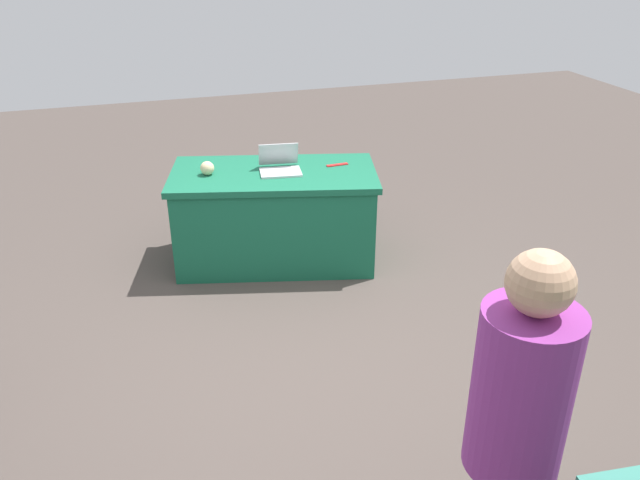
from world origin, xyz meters
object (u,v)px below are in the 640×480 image
at_px(yarn_ball, 207,168).
at_px(laptop_silver, 280,167).
at_px(person_attendee_standing, 513,437).
at_px(table_foreground, 275,216).
at_px(scissors_red, 337,165).

bearing_deg(yarn_ball, laptop_silver, 170.63).
bearing_deg(yarn_ball, person_attendee_standing, 100.29).
bearing_deg(table_foreground, yarn_ball, -9.53).
bearing_deg(laptop_silver, yarn_ball, -1.55).
relative_size(person_attendee_standing, yarn_ball, 15.41).
height_order(person_attendee_standing, laptop_silver, person_attendee_standing).
bearing_deg(scissors_red, laptop_silver, -3.78).
xyz_separation_m(person_attendee_standing, yarn_ball, (0.60, -3.33, -0.10)).
height_order(table_foreground, scissors_red, scissors_red).
height_order(table_foreground, yarn_ball, yarn_ball).
distance_m(person_attendee_standing, laptop_silver, 3.24).
relative_size(table_foreground, person_attendee_standing, 1.07).
height_order(yarn_ball, scissors_red, yarn_ball).
relative_size(person_attendee_standing, scissors_red, 9.26).
distance_m(person_attendee_standing, scissors_red, 3.27).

